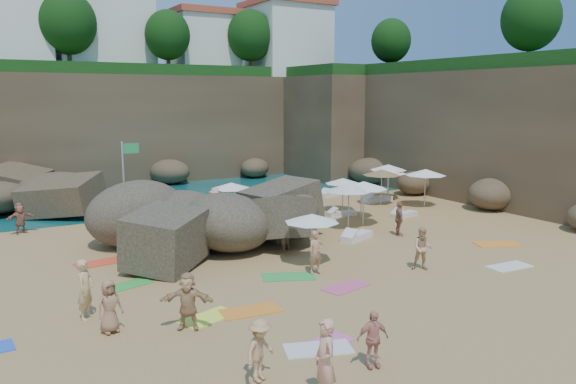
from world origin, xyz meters
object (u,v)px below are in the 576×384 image
person_stand_0 (85,289)px  person_stand_6 (325,362)px  parasol_0 (361,187)px  parasol_2 (426,172)px  lounger_0 (306,201)px  person_stand_4 (305,203)px  flag_pole (126,174)px  person_stand_3 (399,219)px  person_stand_1 (282,231)px  rock_outcrop (227,245)px  parasol_1 (231,186)px  person_stand_2 (216,205)px  person_stand_5 (20,218)px

person_stand_0 → person_stand_6: person_stand_6 is taller
parasol_0 → person_stand_0: 16.97m
parasol_2 → lounger_0: (-5.50, 4.41, -1.92)m
parasol_2 → person_stand_4: size_ratio=1.44×
flag_pole → person_stand_3: bearing=-35.7°
parasol_0 → person_stand_6: 18.71m
person_stand_1 → person_stand_4: bearing=-161.5°
rock_outcrop → lounger_0: rock_outcrop is taller
parasol_1 → person_stand_3: bearing=-53.4°
person_stand_2 → person_stand_3: person_stand_2 is taller
parasol_1 → person_stand_1: parasol_1 is taller
person_stand_1 → person_stand_5: (-9.31, 8.86, -0.11)m
person_stand_2 → person_stand_5: person_stand_2 is taller
person_stand_0 → person_stand_6: (3.50, -7.39, 0.05)m
person_stand_0 → person_stand_2: bearing=-2.7°
person_stand_2 → person_stand_4: (4.45, -1.70, -0.08)m
lounger_0 → person_stand_2: bearing=164.5°
parasol_0 → parasol_2: bearing=6.5°
person_stand_3 → person_stand_6: size_ratio=0.85×
person_stand_2 → person_stand_3: bearing=143.4°
rock_outcrop → person_stand_6: size_ratio=3.82×
person_stand_2 → person_stand_3: size_ratio=1.12×
parasol_1 → person_stand_6: 18.53m
rock_outcrop → person_stand_3: size_ratio=4.49×
rock_outcrop → parasol_0: bearing=9.7°
lounger_0 → parasol_0: bearing=-117.1°
person_stand_0 → person_stand_4: (12.80, 8.38, -0.08)m
lounger_0 → person_stand_1: (-6.49, -8.45, 0.72)m
parasol_1 → person_stand_3: size_ratio=1.29×
parasol_0 → person_stand_4: size_ratio=1.20×
rock_outcrop → flag_pole: size_ratio=1.67×
parasol_2 → person_stand_3: (-5.96, -4.57, -1.26)m
person_stand_6 → person_stand_1: bearing=166.2°
person_stand_1 → person_stand_3: person_stand_1 is taller
parasol_1 → person_stand_4: parasol_1 is taller
parasol_2 → person_stand_1: bearing=-161.4°
flag_pole → person_stand_6: (-0.48, -18.04, -1.82)m
person_stand_1 → lounger_0: bearing=-158.2°
rock_outcrop → person_stand_4: (5.86, 2.86, 0.83)m
person_stand_6 → parasol_0: bearing=151.5°
person_stand_0 → person_stand_1: size_ratio=1.05×
person_stand_4 → person_stand_6: size_ratio=0.87×
flag_pole → parasol_2: bearing=-10.5°
rock_outcrop → person_stand_4: bearing=26.1°
parasol_2 → lounger_0: bearing=141.3°
person_stand_3 → person_stand_5: size_ratio=1.08×
flag_pole → lounger_0: bearing=6.8°
flag_pole → parasol_0: size_ratio=2.20×
parasol_0 → person_stand_4: (-2.65, 1.41, -0.89)m
parasol_0 → person_stand_1: size_ratio=1.15×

